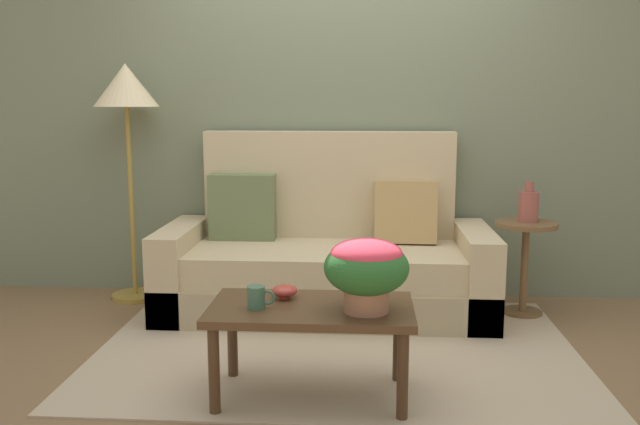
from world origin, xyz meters
TOP-DOWN VIEW (x-y plane):
  - ground_plane at (0.00, 0.00)m, footprint 14.00×14.00m
  - wall_back at (0.00, 1.12)m, footprint 6.40×0.12m
  - area_rug at (0.00, -0.03)m, footprint 2.56×1.78m
  - couch at (-0.10, 0.67)m, footprint 2.05×0.85m
  - coffee_table at (-0.09, -0.63)m, footprint 0.91×0.51m
  - side_table at (1.14, 0.65)m, footprint 0.38×0.38m
  - floor_lamp at (-1.42, 0.84)m, footprint 0.42×0.42m
  - potted_plant at (0.15, -0.70)m, footprint 0.37×0.37m
  - coffee_mug at (-0.32, -0.69)m, footprint 0.12×0.08m
  - snack_bowl at (-0.22, -0.53)m, footprint 0.12×0.12m
  - table_vase at (1.15, 0.67)m, footprint 0.12×0.12m

SIDE VIEW (x-z plane):
  - ground_plane at x=0.00m, z-range 0.00..0.00m
  - area_rug at x=0.00m, z-range 0.00..0.01m
  - couch at x=-0.10m, z-range -0.24..0.90m
  - coffee_table at x=-0.09m, z-range 0.16..0.59m
  - side_table at x=1.14m, z-range 0.11..0.71m
  - snack_bowl at x=-0.22m, z-range 0.44..0.50m
  - coffee_mug at x=-0.32m, z-range 0.43..0.53m
  - potted_plant at x=0.15m, z-range 0.47..0.79m
  - table_vase at x=1.15m, z-range 0.57..0.82m
  - floor_lamp at x=-1.42m, z-range 0.55..2.12m
  - wall_back at x=0.00m, z-range 0.00..2.68m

